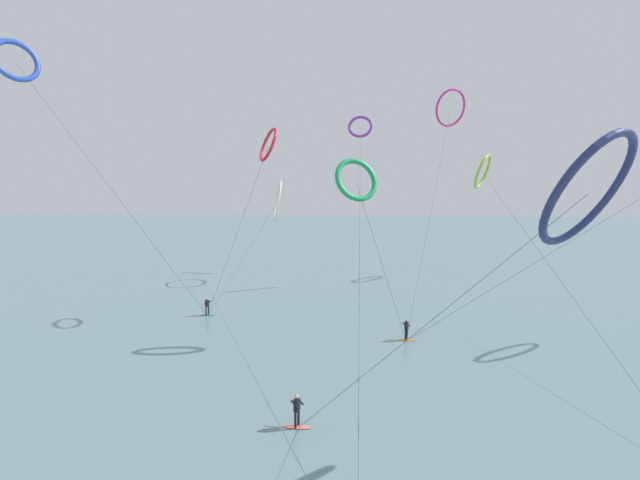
% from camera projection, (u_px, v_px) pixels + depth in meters
% --- Properties ---
extents(sea_water, '(400.00, 200.00, 0.08)m').
position_uv_depth(sea_water, '(350.00, 237.00, 111.36)').
color(sea_water, slate).
rests_on(sea_water, ground).
extents(surfer_teal, '(1.40, 0.71, 1.70)m').
position_uv_depth(surfer_teal, '(207.00, 308.00, 40.04)').
color(surfer_teal, teal).
rests_on(surfer_teal, ground).
extents(surfer_coral, '(1.40, 0.69, 1.70)m').
position_uv_depth(surfer_coral, '(297.00, 413.00, 20.94)').
color(surfer_coral, '#EA7260').
rests_on(surfer_coral, ground).
extents(surfer_amber, '(1.40, 0.71, 1.70)m').
position_uv_depth(surfer_amber, '(406.00, 331.00, 33.33)').
color(surfer_amber, orange).
rests_on(surfer_amber, ground).
extents(kite_lime, '(4.93, 46.67, 16.66)m').
position_uv_depth(kite_lime, '(483.00, 172.00, 57.91)').
color(kite_lime, '#8CC62D').
rests_on(kite_lime, ground).
extents(kite_crimson, '(7.15, 3.58, 17.47)m').
position_uv_depth(kite_crimson, '(268.00, 145.00, 39.15)').
color(kite_crimson, red).
rests_on(kite_crimson, ground).
extents(kite_navy, '(14.85, 5.53, 13.98)m').
position_uv_depth(kite_navy, '(587.00, 191.00, 17.02)').
color(kite_navy, navy).
rests_on(kite_navy, ground).
extents(kite_cobalt, '(13.18, 8.36, 23.08)m').
position_uv_depth(kite_cobalt, '(16.00, 61.00, 32.24)').
color(kite_cobalt, '#2647B7').
rests_on(kite_cobalt, ground).
extents(kite_emerald, '(5.96, 3.25, 14.20)m').
position_uv_depth(kite_emerald, '(356.00, 180.00, 32.31)').
color(kite_emerald, '#199351').
rests_on(kite_emerald, ground).
extents(kite_ivory, '(4.75, 19.33, 13.06)m').
position_uv_depth(kite_ivory, '(278.00, 201.00, 55.12)').
color(kite_ivory, silver).
rests_on(kite_ivory, ground).
extents(kite_violet, '(3.76, 54.12, 22.89)m').
position_uv_depth(kite_violet, '(360.00, 127.00, 62.77)').
color(kite_violet, purple).
rests_on(kite_violet, ground).
extents(kite_magenta, '(9.68, 24.37, 24.12)m').
position_uv_depth(kite_magenta, '(451.00, 108.00, 52.59)').
color(kite_magenta, '#CC288E').
rests_on(kite_magenta, ground).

